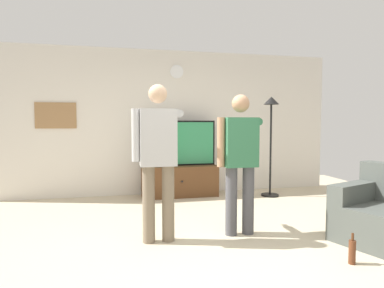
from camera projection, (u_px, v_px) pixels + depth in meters
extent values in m
plane|color=beige|center=(213.00, 250.00, 3.46)|extent=(8.40, 8.40, 0.00)
cube|color=silver|center=(170.00, 123.00, 6.25)|extent=(6.40, 0.10, 2.70)
cube|color=brown|center=(180.00, 181.00, 6.00)|extent=(1.38, 0.42, 0.56)
sphere|color=black|center=(182.00, 182.00, 5.78)|extent=(0.04, 0.04, 0.04)
cube|color=black|center=(179.00, 143.00, 6.01)|extent=(1.33, 0.06, 0.83)
cube|color=#338C59|center=(180.00, 143.00, 5.97)|extent=(1.27, 0.01, 0.77)
cylinder|color=white|center=(177.00, 72.00, 6.16)|extent=(0.25, 0.03, 0.25)
cube|color=#997047|center=(56.00, 115.00, 5.75)|extent=(0.69, 0.04, 0.45)
cylinder|color=black|center=(270.00, 195.00, 6.05)|extent=(0.32, 0.32, 0.03)
cylinder|color=black|center=(271.00, 150.00, 5.99)|extent=(0.04, 0.04, 1.65)
cone|color=black|center=(271.00, 101.00, 5.93)|extent=(0.28, 0.28, 0.14)
cylinder|color=#7A6B56|center=(149.00, 204.00, 3.67)|extent=(0.14, 0.14, 0.87)
cylinder|color=#7A6B56|center=(168.00, 203.00, 3.72)|extent=(0.14, 0.14, 0.87)
cube|color=#B7B7B7|center=(158.00, 137.00, 3.65)|extent=(0.40, 0.22, 0.63)
sphere|color=tan|center=(158.00, 94.00, 3.62)|extent=(0.21, 0.21, 0.21)
cylinder|color=#B7B7B7|center=(136.00, 135.00, 3.59)|extent=(0.09, 0.09, 0.58)
cylinder|color=#B7B7B7|center=(175.00, 114.00, 3.97)|extent=(0.09, 0.58, 0.09)
cube|color=white|center=(171.00, 115.00, 4.28)|extent=(0.04, 0.12, 0.04)
cylinder|color=#4C4C51|center=(231.00, 201.00, 3.92)|extent=(0.14, 0.14, 0.82)
cylinder|color=#4C4C51|center=(248.00, 200.00, 3.96)|extent=(0.14, 0.14, 0.82)
cube|color=#33724C|center=(240.00, 142.00, 3.89)|extent=(0.39, 0.22, 0.59)
sphere|color=tan|center=(241.00, 103.00, 3.86)|extent=(0.21, 0.21, 0.21)
cylinder|color=tan|center=(221.00, 142.00, 3.84)|extent=(0.09, 0.09, 0.58)
cylinder|color=#33724C|center=(250.00, 122.00, 4.21)|extent=(0.09, 0.58, 0.09)
cube|color=white|center=(241.00, 122.00, 4.52)|extent=(0.04, 0.12, 0.04)
cube|color=#4C514C|center=(356.00, 192.00, 3.88)|extent=(0.87, 0.48, 0.22)
cylinder|color=#592D19|center=(352.00, 252.00, 3.12)|extent=(0.07, 0.07, 0.23)
cylinder|color=#4C2814|center=(353.00, 237.00, 3.11)|extent=(0.02, 0.02, 0.07)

